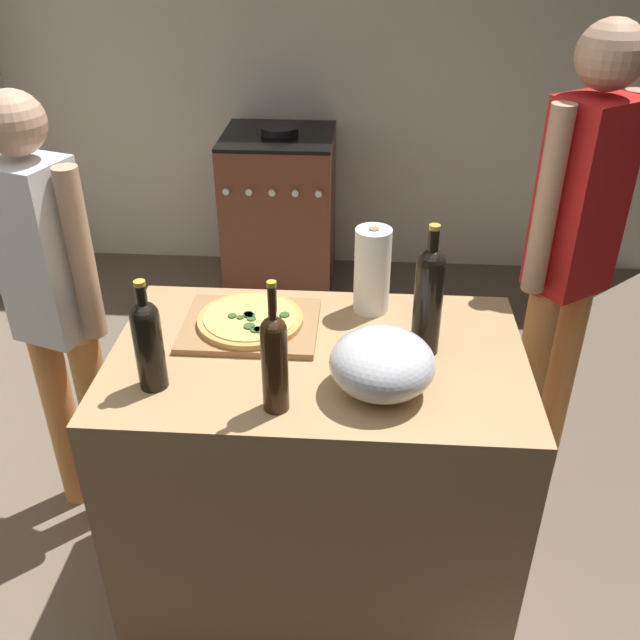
{
  "coord_description": "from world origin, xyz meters",
  "views": [
    {
      "loc": [
        0.32,
        -1.05,
        2.04
      ],
      "look_at": [
        0.2,
        0.69,
        0.98
      ],
      "focal_mm": 39.4,
      "sensor_mm": 36.0,
      "label": 1
    }
  ],
  "objects_px": {
    "wine_bottle_amber": "(275,359)",
    "wine_bottle_green": "(148,341)",
    "paper_towel_roll": "(372,270)",
    "wine_bottle_dark": "(428,297)",
    "person_in_red": "(572,246)",
    "person_in_stripes": "(53,300)",
    "stove": "(280,213)",
    "pizza": "(250,319)",
    "mixing_bowl": "(382,363)"
  },
  "relations": [
    {
      "from": "wine_bottle_green",
      "to": "paper_towel_roll",
      "type": "bearing_deg",
      "value": 37.84
    },
    {
      "from": "stove",
      "to": "wine_bottle_amber",
      "type": "bearing_deg",
      "value": -83.22
    },
    {
      "from": "pizza",
      "to": "wine_bottle_green",
      "type": "bearing_deg",
      "value": -124.98
    },
    {
      "from": "person_in_stripes",
      "to": "stove",
      "type": "bearing_deg",
      "value": 74.29
    },
    {
      "from": "pizza",
      "to": "wine_bottle_amber",
      "type": "relative_size",
      "value": 0.87
    },
    {
      "from": "pizza",
      "to": "person_in_stripes",
      "type": "height_order",
      "value": "person_in_stripes"
    },
    {
      "from": "person_in_red",
      "to": "paper_towel_roll",
      "type": "bearing_deg",
      "value": -154.6
    },
    {
      "from": "mixing_bowl",
      "to": "wine_bottle_amber",
      "type": "height_order",
      "value": "wine_bottle_amber"
    },
    {
      "from": "wine_bottle_dark",
      "to": "pizza",
      "type": "bearing_deg",
      "value": 170.56
    },
    {
      "from": "paper_towel_roll",
      "to": "stove",
      "type": "xyz_separation_m",
      "value": [
        -0.52,
        1.88,
        -0.6
      ]
    },
    {
      "from": "wine_bottle_dark",
      "to": "person_in_red",
      "type": "bearing_deg",
      "value": 46.03
    },
    {
      "from": "mixing_bowl",
      "to": "paper_towel_roll",
      "type": "xyz_separation_m",
      "value": [
        -0.03,
        0.42,
        0.05
      ]
    },
    {
      "from": "wine_bottle_dark",
      "to": "person_in_red",
      "type": "distance_m",
      "value": 0.76
    },
    {
      "from": "paper_towel_roll",
      "to": "person_in_stripes",
      "type": "height_order",
      "value": "person_in_stripes"
    },
    {
      "from": "pizza",
      "to": "wine_bottle_green",
      "type": "height_order",
      "value": "wine_bottle_green"
    },
    {
      "from": "person_in_red",
      "to": "wine_bottle_green",
      "type": "bearing_deg",
      "value": -148.53
    },
    {
      "from": "paper_towel_roll",
      "to": "person_in_stripes",
      "type": "relative_size",
      "value": 0.17
    },
    {
      "from": "paper_towel_roll",
      "to": "wine_bottle_green",
      "type": "bearing_deg",
      "value": -142.16
    },
    {
      "from": "mixing_bowl",
      "to": "person_in_red",
      "type": "relative_size",
      "value": 0.16
    },
    {
      "from": "pizza",
      "to": "person_in_red",
      "type": "height_order",
      "value": "person_in_red"
    },
    {
      "from": "person_in_red",
      "to": "wine_bottle_dark",
      "type": "bearing_deg",
      "value": -133.97
    },
    {
      "from": "paper_towel_roll",
      "to": "wine_bottle_dark",
      "type": "height_order",
      "value": "wine_bottle_dark"
    },
    {
      "from": "wine_bottle_amber",
      "to": "wine_bottle_green",
      "type": "height_order",
      "value": "wine_bottle_amber"
    },
    {
      "from": "person_in_stripes",
      "to": "wine_bottle_dark",
      "type": "bearing_deg",
      "value": -12.16
    },
    {
      "from": "paper_towel_roll",
      "to": "wine_bottle_amber",
      "type": "distance_m",
      "value": 0.56
    },
    {
      "from": "pizza",
      "to": "wine_bottle_amber",
      "type": "bearing_deg",
      "value": -71.8
    },
    {
      "from": "stove",
      "to": "person_in_red",
      "type": "height_order",
      "value": "person_in_red"
    },
    {
      "from": "pizza",
      "to": "person_in_red",
      "type": "xyz_separation_m",
      "value": [
        1.04,
        0.46,
        0.06
      ]
    },
    {
      "from": "wine_bottle_amber",
      "to": "stove",
      "type": "bearing_deg",
      "value": 96.78
    },
    {
      "from": "wine_bottle_green",
      "to": "stove",
      "type": "xyz_separation_m",
      "value": [
        0.05,
        2.32,
        -0.61
      ]
    },
    {
      "from": "mixing_bowl",
      "to": "person_in_red",
      "type": "height_order",
      "value": "person_in_red"
    },
    {
      "from": "mixing_bowl",
      "to": "paper_towel_roll",
      "type": "height_order",
      "value": "paper_towel_roll"
    },
    {
      "from": "wine_bottle_dark",
      "to": "wine_bottle_green",
      "type": "bearing_deg",
      "value": -163.28
    },
    {
      "from": "wine_bottle_green",
      "to": "person_in_red",
      "type": "height_order",
      "value": "person_in_red"
    },
    {
      "from": "wine_bottle_amber",
      "to": "wine_bottle_green",
      "type": "distance_m",
      "value": 0.34
    },
    {
      "from": "wine_bottle_dark",
      "to": "stove",
      "type": "xyz_separation_m",
      "value": [
        -0.67,
        2.1,
        -0.64
      ]
    },
    {
      "from": "wine_bottle_dark",
      "to": "stove",
      "type": "relative_size",
      "value": 0.4
    },
    {
      "from": "mixing_bowl",
      "to": "person_in_red",
      "type": "bearing_deg",
      "value": 48.78
    },
    {
      "from": "wine_bottle_amber",
      "to": "wine_bottle_dark",
      "type": "xyz_separation_m",
      "value": [
        0.39,
        0.29,
        0.03
      ]
    },
    {
      "from": "wine_bottle_dark",
      "to": "stove",
      "type": "bearing_deg",
      "value": 107.67
    },
    {
      "from": "pizza",
      "to": "paper_towel_roll",
      "type": "xyz_separation_m",
      "value": [
        0.36,
        0.14,
        0.1
      ]
    },
    {
      "from": "pizza",
      "to": "stove",
      "type": "relative_size",
      "value": 0.32
    },
    {
      "from": "pizza",
      "to": "mixing_bowl",
      "type": "xyz_separation_m",
      "value": [
        0.39,
        -0.28,
        0.05
      ]
    },
    {
      "from": "paper_towel_roll",
      "to": "stove",
      "type": "height_order",
      "value": "paper_towel_roll"
    },
    {
      "from": "person_in_red",
      "to": "mixing_bowl",
      "type": "bearing_deg",
      "value": -131.22
    },
    {
      "from": "wine_bottle_amber",
      "to": "paper_towel_roll",
      "type": "bearing_deg",
      "value": 65.39
    },
    {
      "from": "person_in_stripes",
      "to": "pizza",
      "type": "bearing_deg",
      "value": -14.14
    },
    {
      "from": "wine_bottle_amber",
      "to": "person_in_stripes",
      "type": "bearing_deg",
      "value": 145.95
    },
    {
      "from": "mixing_bowl",
      "to": "stove",
      "type": "distance_m",
      "value": 2.43
    },
    {
      "from": "wine_bottle_dark",
      "to": "person_in_stripes",
      "type": "relative_size",
      "value": 0.24
    }
  ]
}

